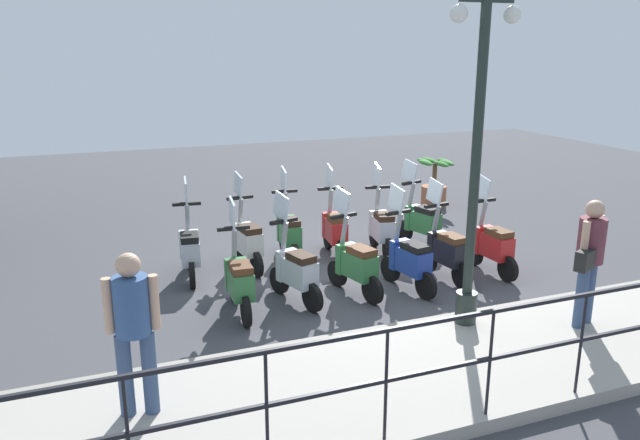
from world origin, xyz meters
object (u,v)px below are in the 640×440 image
scooter_far_0 (421,221)px  scooter_far_1 (381,227)px  scooter_near_2 (409,259)px  scooter_near_3 (355,263)px  lamp_post_near (475,177)px  pedestrian_with_bag (590,254)px  scooter_near_1 (446,250)px  scooter_near_4 (295,270)px  scooter_far_4 (247,240)px  scooter_far_2 (334,229)px  scooter_far_3 (289,233)px  scooter_far_5 (190,249)px  scooter_near_0 (492,244)px  potted_palm (434,186)px  pedestrian_distant (133,322)px  scooter_near_5 (239,280)px

scooter_far_0 → scooter_far_1: 0.86m
scooter_near_2 → scooter_near_3: 0.82m
lamp_post_near → pedestrian_with_bag: 1.70m
scooter_near_1 → scooter_near_4: size_ratio=1.00×
scooter_near_2 → scooter_near_3: bearing=71.8°
scooter_near_3 → scooter_far_4: bearing=21.9°
scooter_far_2 → scooter_far_3: size_ratio=1.00×
scooter_near_3 → scooter_far_1: (1.53, -1.19, 0.00)m
scooter_far_2 → scooter_far_5: size_ratio=1.00×
scooter_near_0 → scooter_near_1: (0.01, 0.84, 0.00)m
potted_palm → scooter_near_0: size_ratio=0.69×
scooter_far_5 → lamp_post_near: bearing=-130.6°
scooter_near_1 → pedestrian_distant: bearing=108.8°
scooter_far_0 → scooter_near_0: bearing=176.5°
pedestrian_with_bag → scooter_near_1: size_ratio=1.03×
lamp_post_near → scooter_far_4: bearing=30.6°
scooter_far_4 → scooter_far_5: size_ratio=1.00×
potted_palm → scooter_far_3: (-2.37, 4.24, 0.04)m
scooter_far_4 → scooter_near_0: bearing=-119.8°
scooter_near_1 → scooter_far_1: 1.52m
lamp_post_near → scooter_far_4: 4.10m
lamp_post_near → scooter_far_1: 3.55m
scooter_near_3 → scooter_far_5: (1.52, 2.10, 0.00)m
scooter_near_0 → scooter_near_2: (-0.16, 1.58, 0.00)m
pedestrian_distant → scooter_near_4: size_ratio=1.03×
pedestrian_distant → scooter_far_4: size_ratio=1.03×
scooter_near_2 → scooter_far_1: bearing=-22.8°
scooter_near_3 → scooter_near_5: bearing=78.1°
lamp_post_near → scooter_near_4: bearing=44.4°
scooter_far_2 → scooter_far_4: same height
scooter_near_2 → scooter_far_0: size_ratio=1.00×
lamp_post_near → potted_palm: size_ratio=3.95×
scooter_near_3 → scooter_far_3: size_ratio=1.00×
scooter_near_1 → scooter_near_5: size_ratio=1.00×
scooter_far_0 → scooter_far_2: size_ratio=1.00×
scooter_near_0 → pedestrian_distant: bearing=109.2°
scooter_near_5 → scooter_far_2: 2.76m
scooter_near_0 → scooter_far_4: size_ratio=1.00×
scooter_near_0 → scooter_far_0: 1.64m
lamp_post_near → scooter_far_1: (3.18, -0.41, -1.52)m
pedestrian_distant → scooter_far_2: pedestrian_distant is taller
scooter_near_3 → lamp_post_near: bearing=-168.6°
potted_palm → scooter_near_4: size_ratio=0.69×
pedestrian_with_bag → scooter_near_5: size_ratio=1.03×
scooter_near_1 → scooter_far_3: size_ratio=1.00×
scooter_near_3 → scooter_far_4: same height
pedestrian_with_bag → scooter_near_4: bearing=28.7°
scooter_near_2 → scooter_far_2: same height
pedestrian_with_bag → scooter_near_5: (2.18, 3.80, -0.60)m
scooter_near_2 → scooter_far_3: bearing=22.4°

